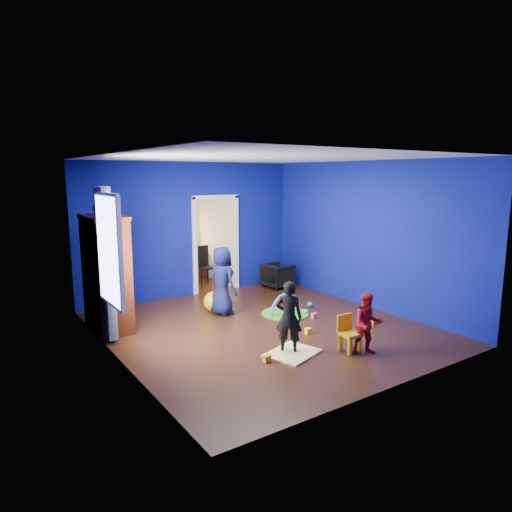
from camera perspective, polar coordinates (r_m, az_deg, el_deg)
floor at (r=8.02m, az=0.86°, el=-8.98°), size 5.00×5.50×0.01m
ceiling at (r=7.58m, az=0.92°, el=12.21°), size 5.00×5.50×0.01m
wall_back at (r=10.03m, az=-8.13°, el=3.29°), size 5.00×0.02×2.90m
wall_front at (r=5.67m, az=16.97°, el=-2.27°), size 5.00×0.02×2.90m
wall_left at (r=6.59m, az=-17.27°, el=-0.60°), size 0.02×5.50×2.90m
wall_right at (r=9.31m, az=13.64°, el=2.59°), size 0.02×5.50×2.90m
alcove at (r=11.09m, az=-7.30°, el=2.92°), size 1.00×1.75×2.50m
armchair at (r=10.76m, az=2.75°, el=-2.45°), size 0.67×0.66×0.57m
child_black at (r=6.82m, az=4.12°, el=-7.62°), size 0.46×0.47×1.09m
child_navy at (r=8.63m, az=-4.27°, el=-3.11°), size 0.52×0.70×1.31m
toddler_red at (r=6.99m, az=13.79°, el=-8.21°), size 0.56×0.53×0.92m
vase at (r=7.70m, az=-18.03°, el=5.42°), size 0.25×0.25×0.20m
potted_plant at (r=8.19m, az=-19.09°, el=6.37°), size 0.29×0.29×0.41m
tv_armoire at (r=8.13m, az=-18.20°, el=-2.06°), size 0.58×1.14×1.96m
crt_tv at (r=8.13m, az=-17.95°, el=-1.75°), size 0.46×0.70×0.54m
yellow_blanket at (r=6.93m, az=4.58°, el=-12.01°), size 0.90×0.80×0.03m
hopper_ball at (r=8.93m, az=-5.31°, el=-5.69°), size 0.40×0.40×0.40m
kid_chair at (r=7.08m, az=11.68°, el=-9.69°), size 0.30×0.30×0.50m
play_mat at (r=8.79m, az=3.70°, el=-7.18°), size 0.91×0.91×0.02m
toy_arch at (r=8.79m, az=3.70°, el=-7.13°), size 0.81×0.17×0.81m
window_left at (r=6.91m, az=-18.04°, el=0.68°), size 0.03×0.95×1.55m
curtain at (r=7.51m, az=-18.24°, el=-0.93°), size 0.14×0.42×2.40m
doorway at (r=10.35m, az=-5.09°, el=1.33°), size 1.16×0.10×2.10m
study_desk at (r=11.80m, az=-8.59°, el=-0.99°), size 0.88×0.44×0.75m
desk_monitor at (r=11.81m, az=-8.91°, el=1.84°), size 0.40×0.05×0.32m
desk_lamp at (r=11.64m, az=-10.03°, el=1.60°), size 0.14×0.14×0.14m
folding_chair at (r=10.93m, az=-6.44°, el=-1.36°), size 0.40×0.40×0.92m
book_shelf at (r=11.70m, az=-9.03°, el=7.03°), size 0.88×0.24×0.04m
toy_0 at (r=8.46m, az=14.49°, el=-7.93°), size 0.10×0.08×0.10m
toy_1 at (r=9.27m, az=6.76°, el=-6.04°), size 0.11×0.11×0.11m
toy_2 at (r=6.63m, az=1.39°, el=-12.71°), size 0.10×0.08×0.10m
toy_3 at (r=8.79m, az=6.22°, el=-6.94°), size 0.11×0.11×0.11m
toy_4 at (r=8.58m, az=7.29°, el=-7.41°), size 0.10×0.08×0.10m
toy_5 at (r=7.77m, az=6.54°, el=-9.29°), size 0.10×0.08×0.10m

